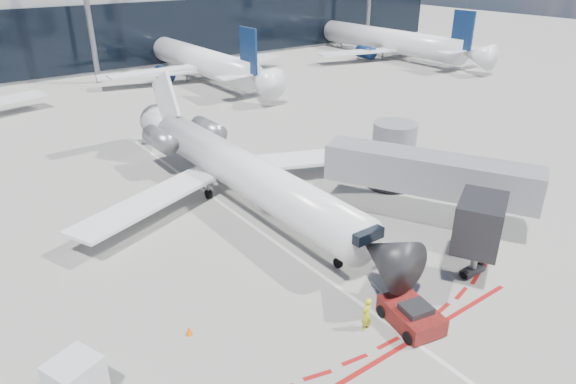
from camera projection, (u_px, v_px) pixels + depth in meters
ground at (269, 238)px, 31.63m from camera, size 260.00×260.00×0.00m
apron_centerline at (251, 225)px, 33.08m from camera, size 0.25×40.00×0.01m
apron_stop_bar at (412, 340)px, 23.23m from camera, size 14.00×0.25×0.01m
terminal_building at (19, 8)px, 75.45m from camera, size 150.00×24.15×24.00m
jet_bridge at (418, 172)px, 33.41m from camera, size 10.03×15.20×4.90m
regional_jet at (236, 167)px, 35.47m from camera, size 24.03×29.63×7.42m
pushback_tug at (411, 315)px, 24.03m from camera, size 2.51×4.88×1.24m
ramp_worker at (367, 314)px, 23.61m from camera, size 0.70×0.55×1.70m
uld_container at (76, 383)px, 19.60m from camera, size 2.73×2.55×2.06m
safety_cone_left at (189, 331)px, 23.51m from camera, size 0.32×0.32×0.45m
bg_airliner_2 at (195, 40)px, 69.47m from camera, size 31.90×33.77×10.32m
bg_airliner_3 at (390, 24)px, 84.03m from camera, size 33.03×34.98×10.69m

